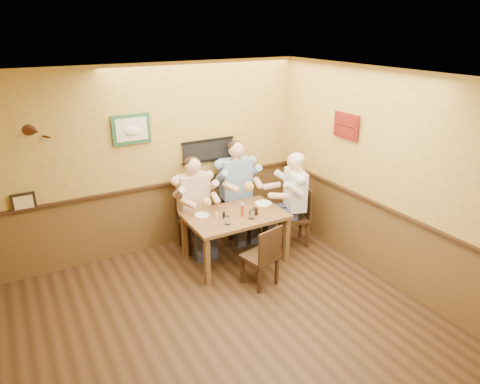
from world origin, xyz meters
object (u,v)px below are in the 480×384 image
object	(u,v)px
cola_tumbler	(255,211)
salt_shaker	(217,215)
diner_tan_shirt	(194,209)
diner_white_elder	(295,204)
water_glass_left	(228,220)
chair_near_side	(260,255)
diner_blue_polo	(236,193)
dining_table	(235,220)
water_glass_mid	(252,214)
chair_back_left	(194,221)
chair_right_end	(294,216)
hot_sauce_bottle	(242,210)
chair_back_right	(236,206)
pepper_shaker	(224,215)

from	to	relation	value
cola_tumbler	salt_shaker	distance (m)	0.56
diner_tan_shirt	diner_white_elder	bearing A→B (deg)	-24.17
diner_white_elder	water_glass_left	world-z (taller)	diner_white_elder
chair_near_side	diner_blue_polo	xyz separation A→B (m)	(0.45, 1.47, 0.28)
dining_table	diner_blue_polo	distance (m)	0.89
diner_white_elder	water_glass_mid	bearing A→B (deg)	-55.45
diner_white_elder	cola_tumbler	size ratio (longest dim) A/B	12.99
diner_blue_polo	cola_tumbler	size ratio (longest dim) A/B	13.82
chair_back_left	salt_shaker	distance (m)	0.71
diner_blue_polo	water_glass_left	distance (m)	1.22
chair_right_end	hot_sauce_bottle	distance (m)	1.08
chair_back_left	diner_tan_shirt	size ratio (longest dim) A/B	0.70
cola_tumbler	salt_shaker	xyz separation A→B (m)	(-0.53, 0.17, -0.01)
diner_blue_polo	chair_near_side	bearing A→B (deg)	-101.93
chair_right_end	diner_tan_shirt	world-z (taller)	diner_tan_shirt
diner_tan_shirt	diner_blue_polo	bearing A→B (deg)	8.60
diner_white_elder	chair_back_right	bearing A→B (deg)	-121.06
diner_blue_polo	salt_shaker	xyz separation A→B (m)	(-0.72, -0.76, 0.08)
chair_right_end	pepper_shaker	size ratio (longest dim) A/B	10.44
salt_shaker	pepper_shaker	size ratio (longest dim) A/B	0.94
water_glass_left	cola_tumbler	world-z (taller)	water_glass_left
chair_back_right	cola_tumbler	world-z (taller)	chair_back_right
diner_tan_shirt	water_glass_left	world-z (taller)	diner_tan_shirt
water_glass_left	cola_tumbler	xyz separation A→B (m)	(0.49, 0.08, -0.01)
chair_back_left	chair_back_right	size ratio (longest dim) A/B	0.93
diner_white_elder	diner_blue_polo	bearing A→B (deg)	-121.06
chair_back_left	hot_sauce_bottle	bearing A→B (deg)	-61.18
hot_sauce_bottle	pepper_shaker	size ratio (longest dim) A/B	2.11
chair_back_left	diner_blue_polo	size ratio (longest dim) A/B	0.65
diner_blue_polo	pepper_shaker	size ratio (longest dim) A/B	15.86
chair_right_end	chair_near_side	bearing A→B (deg)	-37.23
water_glass_left	pepper_shaker	distance (m)	0.21
diner_tan_shirt	pepper_shaker	world-z (taller)	diner_tan_shirt
chair_back_left	diner_tan_shirt	xyz separation A→B (m)	(0.00, 0.00, 0.20)
dining_table	diner_white_elder	distance (m)	1.06
cola_tumbler	chair_back_left	bearing A→B (deg)	127.55
diner_tan_shirt	water_glass_left	distance (m)	0.89
dining_table	water_glass_left	world-z (taller)	water_glass_left
water_glass_left	chair_near_side	bearing A→B (deg)	-63.63
chair_back_right	water_glass_mid	bearing A→B (deg)	-101.76
chair_right_end	diner_white_elder	distance (m)	0.20
chair_back_right	chair_near_side	size ratio (longest dim) A/B	1.15
chair_back_right	cola_tumbler	distance (m)	0.99
chair_near_side	diner_white_elder	xyz separation A→B (m)	(1.08, 0.72, 0.24)
chair_back_right	hot_sauce_bottle	xyz separation A→B (m)	(-0.38, -0.88, 0.34)
salt_shaker	hot_sauce_bottle	bearing A→B (deg)	-19.46
water_glass_left	water_glass_mid	size ratio (longest dim) A/B	0.93
diner_tan_shirt	cola_tumbler	world-z (taller)	diner_tan_shirt
chair_back_right	water_glass_mid	distance (m)	1.10
diner_white_elder	salt_shaker	world-z (taller)	diner_white_elder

